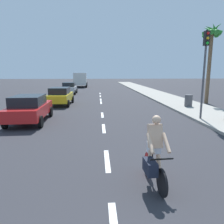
# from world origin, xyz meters

# --- Properties ---
(ground_plane) EXTENTS (160.00, 160.00, 0.00)m
(ground_plane) POSITION_xyz_m (0.00, 20.00, 0.00)
(ground_plane) COLOR #2D2D33
(sidewalk_strip) EXTENTS (3.60, 80.00, 0.14)m
(sidewalk_strip) POSITION_xyz_m (7.26, 22.00, 0.07)
(sidewalk_strip) COLOR #9E998E
(sidewalk_strip) RESTS_ON ground
(lane_stripe_2) EXTENTS (0.16, 1.80, 0.01)m
(lane_stripe_2) POSITION_xyz_m (0.00, 6.17, 0.00)
(lane_stripe_2) COLOR white
(lane_stripe_2) RESTS_ON ground
(lane_stripe_3) EXTENTS (0.16, 1.80, 0.01)m
(lane_stripe_3) POSITION_xyz_m (0.00, 10.24, 0.00)
(lane_stripe_3) COLOR white
(lane_stripe_3) RESTS_ON ground
(lane_stripe_4) EXTENTS (0.16, 1.80, 0.01)m
(lane_stripe_4) POSITION_xyz_m (0.00, 13.77, 0.00)
(lane_stripe_4) COLOR white
(lane_stripe_4) RESTS_ON ground
(lane_stripe_5) EXTENTS (0.16, 1.80, 0.01)m
(lane_stripe_5) POSITION_xyz_m (0.00, 19.87, 0.00)
(lane_stripe_5) COLOR white
(lane_stripe_5) RESTS_ON ground
(lane_stripe_6) EXTENTS (0.16, 1.80, 0.01)m
(lane_stripe_6) POSITION_xyz_m (0.00, 22.15, 0.00)
(lane_stripe_6) COLOR white
(lane_stripe_6) RESTS_ON ground
(lane_stripe_7) EXTENTS (0.16, 1.80, 0.01)m
(lane_stripe_7) POSITION_xyz_m (0.00, 25.49, 0.00)
(lane_stripe_7) COLOR white
(lane_stripe_7) RESTS_ON ground
(lane_stripe_8) EXTENTS (0.16, 1.80, 0.01)m
(lane_stripe_8) POSITION_xyz_m (0.00, 28.95, 0.00)
(lane_stripe_8) COLOR white
(lane_stripe_8) RESTS_ON ground
(cyclist) EXTENTS (0.65, 1.71, 1.82)m
(cyclist) POSITION_xyz_m (1.11, 4.54, 0.83)
(cyclist) COLOR black
(cyclist) RESTS_ON ground
(parked_car_red) EXTENTS (2.11, 4.35, 1.57)m
(parked_car_red) POSITION_xyz_m (-4.25, 11.97, 0.84)
(parked_car_red) COLOR red
(parked_car_red) RESTS_ON ground
(parked_car_yellow) EXTENTS (1.98, 4.19, 1.57)m
(parked_car_yellow) POSITION_xyz_m (-3.62, 18.56, 0.84)
(parked_car_yellow) COLOR gold
(parked_car_yellow) RESTS_ON ground
(parked_car_silver) EXTENTS (1.92, 4.07, 1.57)m
(parked_car_silver) POSITION_xyz_m (-4.14, 28.51, 0.84)
(parked_car_silver) COLOR #B7BABF
(parked_car_silver) RESTS_ON ground
(delivery_truck) EXTENTS (2.84, 6.32, 2.80)m
(delivery_truck) POSITION_xyz_m (-3.78, 42.68, 1.50)
(delivery_truck) COLOR beige
(delivery_truck) RESTS_ON ground
(palm_tree_mid) EXTENTS (1.78, 2.03, 7.33)m
(palm_tree_mid) POSITION_xyz_m (9.87, 18.71, 5.74)
(palm_tree_mid) COLOR brown
(palm_tree_mid) RESTS_ON ground
(traffic_signal) EXTENTS (0.28, 0.33, 5.20)m
(traffic_signal) POSITION_xyz_m (5.86, 11.66, 3.61)
(traffic_signal) COLOR #4C4C51
(traffic_signal) RESTS_ON ground
(trash_bin_far) EXTENTS (0.60, 0.60, 0.95)m
(trash_bin_far) POSITION_xyz_m (7.05, 16.19, 0.62)
(trash_bin_far) COLOR #47474C
(trash_bin_far) RESTS_ON sidewalk_strip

